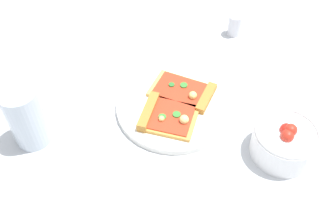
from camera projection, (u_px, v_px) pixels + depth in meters
name	position (u px, v px, depth m)	size (l,w,h in m)	color
ground_plane	(165.00, 115.00, 0.87)	(2.40, 2.40, 0.00)	silver
plate	(175.00, 106.00, 0.87)	(0.26, 0.26, 0.01)	white
pizza_slice_near	(186.00, 92.00, 0.88)	(0.11, 0.15, 0.02)	#E5B256
pizza_slice_far	(165.00, 116.00, 0.84)	(0.11, 0.12, 0.03)	gold
salad_bowl	(285.00, 141.00, 0.77)	(0.13, 0.13, 0.08)	white
soda_glass	(27.00, 119.00, 0.78)	(0.07, 0.07, 0.14)	silver
paper_napkin	(89.00, 213.00, 0.71)	(0.15, 0.11, 0.00)	white
pepper_shaker	(235.00, 23.00, 1.03)	(0.03, 0.03, 0.07)	silver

